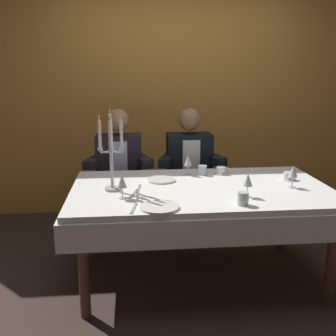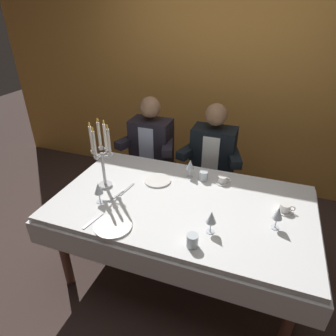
# 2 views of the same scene
# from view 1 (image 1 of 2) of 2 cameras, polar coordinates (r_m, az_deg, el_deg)

# --- Properties ---
(ground_plane) EXTENTS (12.00, 12.00, 0.00)m
(ground_plane) POSITION_cam_1_polar(r_m,az_deg,el_deg) (3.22, 4.53, -15.47)
(ground_plane) COLOR #3E2E2A
(back_wall) EXTENTS (6.00, 0.12, 2.70)m
(back_wall) POSITION_cam_1_polar(r_m,az_deg,el_deg) (4.45, 1.10, 10.97)
(back_wall) COLOR gold
(back_wall) RESTS_ON ground_plane
(dining_table) EXTENTS (1.94, 1.14, 0.74)m
(dining_table) POSITION_cam_1_polar(r_m,az_deg,el_deg) (2.96, 4.75, -4.93)
(dining_table) COLOR white
(dining_table) RESTS_ON ground_plane
(candelabra) EXTENTS (0.19, 0.19, 0.58)m
(candelabra) POSITION_cam_1_polar(r_m,az_deg,el_deg) (2.80, -8.23, 2.21)
(candelabra) COLOR silver
(candelabra) RESTS_ON dining_table
(dinner_plate_0) EXTENTS (0.22, 0.22, 0.01)m
(dinner_plate_0) POSITION_cam_1_polar(r_m,az_deg,el_deg) (3.08, -1.00, -1.73)
(dinner_plate_0) COLOR white
(dinner_plate_0) RESTS_ON dining_table
(dinner_plate_1) EXTENTS (0.25, 0.25, 0.01)m
(dinner_plate_1) POSITION_cam_1_polar(r_m,az_deg,el_deg) (2.47, -1.26, -5.70)
(dinner_plate_1) COLOR white
(dinner_plate_1) RESTS_ON dining_table
(wine_glass_0) EXTENTS (0.07, 0.07, 0.16)m
(wine_glass_0) POSITION_cam_1_polar(r_m,az_deg,el_deg) (2.64, -6.68, -2.05)
(wine_glass_0) COLOR silver
(wine_glass_0) RESTS_ON dining_table
(wine_glass_1) EXTENTS (0.07, 0.07, 0.16)m
(wine_glass_1) POSITION_cam_1_polar(r_m,az_deg,el_deg) (3.01, 17.63, -0.60)
(wine_glass_1) COLOR silver
(wine_glass_1) RESTS_ON dining_table
(wine_glass_2) EXTENTS (0.07, 0.07, 0.16)m
(wine_glass_2) POSITION_cam_1_polar(r_m,az_deg,el_deg) (3.23, 2.93, 0.98)
(wine_glass_2) COLOR silver
(wine_glass_2) RESTS_ON dining_table
(wine_glass_3) EXTENTS (0.07, 0.07, 0.16)m
(wine_glass_3) POSITION_cam_1_polar(r_m,az_deg,el_deg) (2.71, 11.47, -1.79)
(wine_glass_3) COLOR silver
(wine_glass_3) RESTS_ON dining_table
(water_tumbler_0) EXTENTS (0.07, 0.07, 0.08)m
(water_tumbler_0) POSITION_cam_1_polar(r_m,az_deg,el_deg) (2.56, 10.80, -4.36)
(water_tumbler_0) COLOR silver
(water_tumbler_0) RESTS_ON dining_table
(water_tumbler_1) EXTENTS (0.07, 0.07, 0.08)m
(water_tumbler_1) POSITION_cam_1_polar(r_m,az_deg,el_deg) (3.26, 5.03, -0.30)
(water_tumbler_1) COLOR silver
(water_tumbler_1) RESTS_ON dining_table
(coffee_cup_0) EXTENTS (0.13, 0.12, 0.06)m
(coffee_cup_0) POSITION_cam_1_polar(r_m,az_deg,el_deg) (3.24, 17.06, -1.18)
(coffee_cup_0) COLOR white
(coffee_cup_0) RESTS_ON dining_table
(coffee_cup_1) EXTENTS (0.13, 0.12, 0.06)m
(coffee_cup_1) POSITION_cam_1_polar(r_m,az_deg,el_deg) (3.30, 7.70, -0.40)
(coffee_cup_1) COLOR white
(coffee_cup_1) RESTS_ON dining_table
(knife_0) EXTENTS (0.05, 0.19, 0.01)m
(knife_0) POSITION_cam_1_polar(r_m,az_deg,el_deg) (2.47, -5.00, -5.82)
(knife_0) COLOR #B7B7BC
(knife_0) RESTS_ON dining_table
(fork_1) EXTENTS (0.07, 0.17, 0.01)m
(fork_1) POSITION_cam_1_polar(r_m,az_deg,el_deg) (2.76, -4.99, -3.69)
(fork_1) COLOR #B7B7BC
(fork_1) RESTS_ON dining_table
(knife_2) EXTENTS (0.04, 0.19, 0.01)m
(knife_2) POSITION_cam_1_polar(r_m,az_deg,el_deg) (2.87, -4.31, -2.96)
(knife_2) COLOR #B7B7BC
(knife_2) RESTS_ON dining_table
(seated_diner_0) EXTENTS (0.63, 0.48, 1.24)m
(seated_diner_0) POSITION_cam_1_polar(r_m,az_deg,el_deg) (3.74, -7.10, 0.81)
(seated_diner_0) COLOR brown
(seated_diner_0) RESTS_ON ground_plane
(seated_diner_1) EXTENTS (0.63, 0.48, 1.24)m
(seated_diner_1) POSITION_cam_1_polar(r_m,az_deg,el_deg) (3.78, 3.06, 1.03)
(seated_diner_1) COLOR brown
(seated_diner_1) RESTS_ON ground_plane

